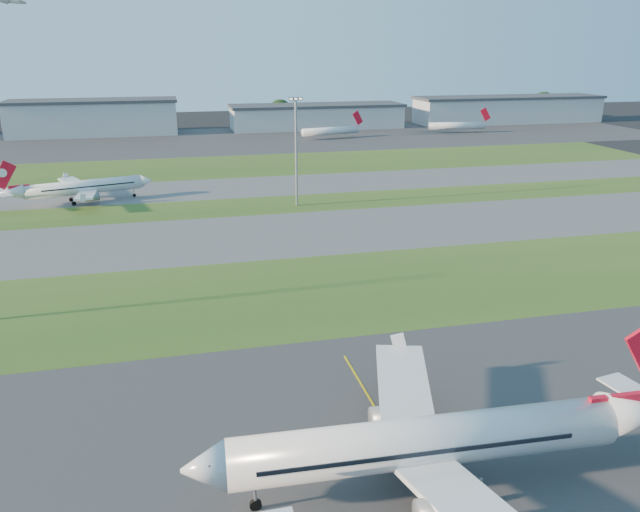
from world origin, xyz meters
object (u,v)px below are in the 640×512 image
object	(u,v)px
airliner_parked	(430,442)
mini_jet_far	(457,125)
airliner_taxiing	(83,188)
light_mast_centre	(296,145)
mini_jet_near	(331,131)

from	to	relation	value
airliner_parked	mini_jet_far	size ratio (longest dim) A/B	1.47
airliner_taxiing	light_mast_centre	world-z (taller)	light_mast_centre
mini_jet_far	light_mast_centre	bearing A→B (deg)	-125.27
mini_jet_near	mini_jet_far	distance (m)	59.90
airliner_taxiing	airliner_parked	bearing A→B (deg)	93.79
light_mast_centre	airliner_parked	bearing A→B (deg)	-95.30
airliner_parked	light_mast_centre	distance (m)	104.11
airliner_parked	mini_jet_far	distance (m)	243.48
mini_jet_near	light_mast_centre	world-z (taller)	light_mast_centre
airliner_parked	airliner_taxiing	world-z (taller)	airliner_parked
airliner_parked	light_mast_centre	xyz separation A→B (m)	(9.57, 103.17, 10.20)
mini_jet_near	mini_jet_far	world-z (taller)	same
airliner_parked	airliner_taxiing	distance (m)	125.99
mini_jet_far	light_mast_centre	xyz separation A→B (m)	(-97.40, -115.55, 11.53)
airliner_parked	light_mast_centre	world-z (taller)	light_mast_centre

